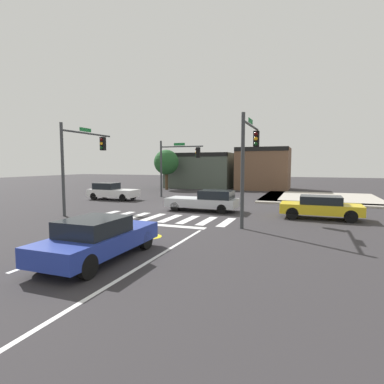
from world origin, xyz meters
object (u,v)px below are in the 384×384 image
Objects in this scene: traffic_signal_northwest at (177,159)px; car_yellow at (320,207)px; traffic_signal_southeast at (249,150)px; car_silver at (206,201)px; car_white at (112,191)px; traffic_signal_southwest at (82,153)px; car_blue at (98,238)px; roadside_tree at (166,162)px.

traffic_signal_northwest reaches higher than car_yellow.
traffic_signal_southeast is 5.53m from car_yellow.
car_silver is at bearing 47.74° from traffic_signal_southeast.
traffic_signal_southeast is 1.17× the size of car_silver.
traffic_signal_southeast is at bearing -49.75° from traffic_signal_northwest.
car_yellow is (3.68, 2.64, -3.17)m from traffic_signal_southeast.
car_silver is 10.50m from car_white.
traffic_signal_southwest is 10.86m from traffic_signal_southeast.
traffic_signal_northwest is 19.44m from car_blue.
traffic_signal_southeast reaches higher than traffic_signal_northwest.
car_blue is (7.46, -8.17, -3.16)m from traffic_signal_southwest.
traffic_signal_northwest reaches higher than roadside_tree.
car_silver is (-3.47, 3.16, -3.17)m from traffic_signal_southeast.
car_blue is at bearing 157.73° from traffic_signal_southeast.
roadside_tree is at bearing 36.75° from traffic_signal_southeast.
car_blue is (-3.40, -8.31, -3.15)m from traffic_signal_southeast.
roadside_tree is at bearing 90.73° from car_white.
traffic_signal_northwest is 0.95× the size of traffic_signal_southwest.
traffic_signal_southwest is 1.18× the size of car_silver.
traffic_signal_northwest is at bearing 15.78° from car_blue.
traffic_signal_southeast is 9.52m from car_blue.
roadside_tree is (-10.16, 26.47, 2.65)m from car_blue.
car_white is 0.90× the size of roadside_tree.
car_silver is 7.17m from car_yellow.
roadside_tree is (-10.09, 15.00, 2.67)m from car_silver.
traffic_signal_northwest is at bearing -31.55° from car_yellow.
traffic_signal_northwest is at bearing -58.25° from roadside_tree.
car_white is at bearing -12.86° from car_yellow.
car_yellow is at bearing -54.35° from traffic_signal_southeast.
car_silver is 1.08× the size of car_yellow.
car_yellow is 17.53m from car_white.
car_yellow is at bearing 175.87° from car_silver.
car_blue is at bearing 90.35° from car_silver.
car_blue reaches higher than car_yellow.
traffic_signal_southwest is 1.18× the size of car_blue.
roadside_tree is at bearing 8.39° from traffic_signal_southwest.
traffic_signal_southwest is 1.14× the size of roadside_tree.
traffic_signal_southeast is at bearing -22.27° from car_blue.
car_yellow is at bearing -32.90° from car_blue.
traffic_signal_southeast is at bearing -53.25° from roadside_tree.
car_yellow is at bearing -12.86° from car_white.
roadside_tree is (-4.93, 7.96, -0.23)m from traffic_signal_northwest.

